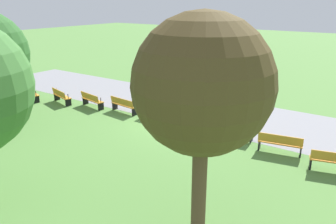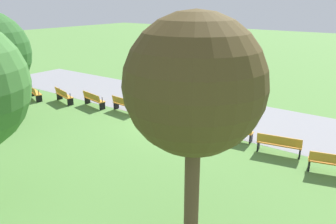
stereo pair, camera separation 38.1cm
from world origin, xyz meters
The scene contains 14 objects.
ground_plane centered at (0.00, 0.00, 0.00)m, with size 120.00×120.00×0.00m, color #54843D.
path_paving centered at (0.00, 2.79, 0.00)m, with size 34.85×5.76×0.01m, color gray.
bench_0 centered at (-10.12, -1.74, 0.47)m, with size 1.87×1.03×0.89m.
bench_1 centered at (-7.93, -1.09, 0.47)m, with size 1.87×0.92×0.89m.
bench_2 centered at (-5.69, -0.59, 0.47)m, with size 1.87×0.79×0.89m.
bench_3 centered at (-3.43, -0.26, 0.47)m, with size 1.85×0.67×0.89m.
bench_4 centered at (-1.14, -0.09, 0.47)m, with size 1.83×0.54×0.89m.
bench_5 centered at (1.14, -0.09, 0.47)m, with size 1.83×0.54×0.89m.
bench_6 centered at (3.43, -0.26, 0.47)m, with size 1.85×0.67×0.89m.
bench_7 centered at (5.69, -0.59, 0.47)m, with size 1.87×0.79×0.89m.
bench_8 centered at (7.93, -1.09, 0.47)m, with size 1.87×0.92×0.89m.
person_seated centered at (-1.28, 0.06, 0.64)m, with size 0.33×0.53×1.20m.
tree_3 centered at (5.38, -7.01, 4.24)m, with size 3.51×3.51×6.03m.
trash_bin centered at (-11.78, -1.35, 0.41)m, with size 0.47×0.47×0.83m, color black.
Camera 2 is at (9.47, -13.73, 6.21)m, focal length 35.74 mm.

